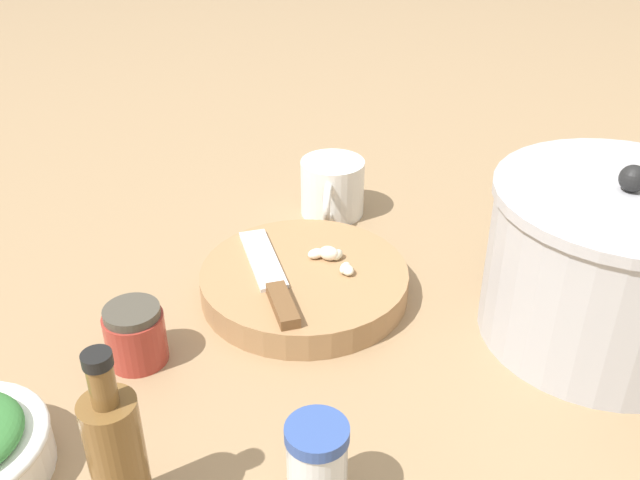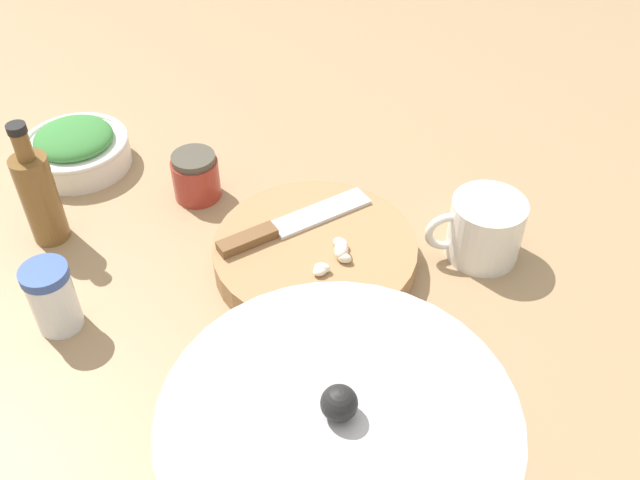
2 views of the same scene
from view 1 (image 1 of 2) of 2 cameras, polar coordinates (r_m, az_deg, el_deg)
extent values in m
plane|color=#997A56|center=(0.84, -0.41, -6.42)|extent=(5.00, 5.00, 0.00)
cylinder|color=#9E754C|center=(0.87, -1.26, -3.40)|extent=(0.25, 0.25, 0.04)
cube|color=brown|center=(0.80, -3.00, -5.21)|extent=(0.07, 0.06, 0.01)
cube|color=silver|center=(0.88, -4.61, -1.51)|extent=(0.13, 0.11, 0.01)
ellipsoid|color=#F2E2CE|center=(0.88, 0.71, -1.06)|extent=(0.02, 0.03, 0.02)
ellipsoid|color=#F0DDCB|center=(0.89, -0.32, -1.09)|extent=(0.03, 0.03, 0.01)
ellipsoid|color=silver|center=(0.86, 2.20, -2.40)|extent=(0.02, 0.02, 0.01)
ellipsoid|color=silver|center=(0.88, 1.35, -1.18)|extent=(0.02, 0.02, 0.01)
ellipsoid|color=silver|center=(0.86, 2.03, -2.25)|extent=(0.02, 0.01, 0.01)
cylinder|color=silver|center=(0.63, -0.24, -18.01)|extent=(0.05, 0.05, 0.08)
cylinder|color=#334F99|center=(0.59, -0.25, -15.21)|extent=(0.05, 0.05, 0.01)
cylinder|color=silver|center=(1.04, 1.00, 4.23)|extent=(0.09, 0.09, 0.08)
torus|color=silver|center=(1.00, 0.68, 3.04)|extent=(0.06, 0.02, 0.06)
cylinder|color=#9E3328|center=(0.79, -14.52, -7.60)|extent=(0.07, 0.07, 0.06)
cylinder|color=#474238|center=(0.77, -14.84, -5.64)|extent=(0.06, 0.06, 0.01)
cylinder|color=brown|center=(0.62, -15.85, -16.59)|extent=(0.05, 0.05, 0.12)
cylinder|color=brown|center=(0.57, -17.03, -10.99)|extent=(0.02, 0.02, 0.04)
cylinder|color=black|center=(0.55, -17.41, -9.11)|extent=(0.02, 0.02, 0.01)
cylinder|color=#B2B2B7|center=(0.84, 22.19, -2.20)|extent=(0.27, 0.27, 0.17)
cylinder|color=#B2B2B7|center=(0.80, 23.46, 3.25)|extent=(0.27, 0.27, 0.01)
sphere|color=black|center=(0.79, 23.76, 4.53)|extent=(0.03, 0.03, 0.03)
camera|label=2|loc=(0.83, 55.57, 27.96)|focal=40.00mm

